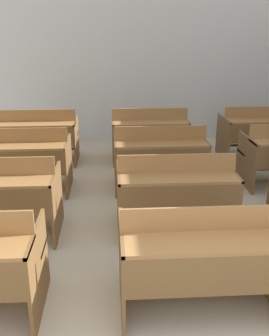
% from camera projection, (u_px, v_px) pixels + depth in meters
% --- Properties ---
extents(wall_back, '(6.16, 0.06, 2.79)m').
position_uv_depth(wall_back, '(135.00, 69.00, 7.66)').
color(wall_back, silver).
rests_on(wall_back, ground_plane).
extents(bench_front_center, '(1.26, 0.76, 0.91)m').
position_uv_depth(bench_front_center, '(201.00, 256.00, 3.05)').
color(bench_front_center, brown).
rests_on(bench_front_center, ground_plane).
extents(bench_second_center, '(1.26, 0.76, 0.91)m').
position_uv_depth(bench_second_center, '(176.00, 192.00, 4.26)').
color(bench_second_center, brown).
rests_on(bench_second_center, ground_plane).
extents(bench_third_left, '(1.26, 0.76, 0.91)m').
position_uv_depth(bench_third_left, '(22.00, 159.00, 5.33)').
color(bench_third_left, brown).
rests_on(bench_third_left, ground_plane).
extents(bench_third_center, '(1.26, 0.76, 0.91)m').
position_uv_depth(bench_third_center, '(160.00, 156.00, 5.44)').
color(bench_third_center, brown).
rests_on(bench_third_center, ground_plane).
extents(bench_back_left, '(1.26, 0.76, 0.91)m').
position_uv_depth(bench_back_left, '(38.00, 135.00, 6.51)').
color(bench_back_left, brown).
rests_on(bench_back_left, ground_plane).
extents(bench_back_center, '(1.26, 0.76, 0.91)m').
position_uv_depth(bench_back_center, '(149.00, 133.00, 6.62)').
color(bench_back_center, brown).
rests_on(bench_back_center, ground_plane).
extents(bench_back_right, '(1.26, 0.76, 0.91)m').
position_uv_depth(bench_back_right, '(259.00, 131.00, 6.77)').
color(bench_back_right, brown).
rests_on(bench_back_right, ground_plane).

